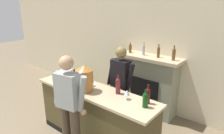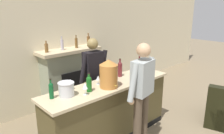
{
  "view_description": "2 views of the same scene",
  "coord_description": "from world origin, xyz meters",
  "px_view_note": "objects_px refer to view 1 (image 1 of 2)",
  "views": [
    {
      "loc": [
        2.09,
        0.46,
        2.46
      ],
      "look_at": [
        -0.08,
        3.11,
        1.37
      ],
      "focal_mm": 32.0,
      "sensor_mm": 36.0,
      "label": 1
    },
    {
      "loc": [
        -2.51,
        0.18,
        2.3
      ],
      "look_at": [
        -0.01,
        2.87,
        1.25
      ],
      "focal_mm": 35.0,
      "sensor_mm": 36.0,
      "label": 2
    }
  ],
  "objects_px": {
    "copper_dispenser": "(85,78)",
    "wine_bottle_cabernet_heavy": "(63,70)",
    "ice_bucket_steel": "(67,74)",
    "wine_bottle_rose_blush": "(145,99)",
    "fireplace_stone": "(149,84)",
    "wine_bottle_burgundy_dark": "(75,78)",
    "person_bartender": "(120,86)",
    "wine_glass_back_row": "(127,93)",
    "wine_bottle_port_short": "(118,85)",
    "wine_glass_front_left": "(92,81)",
    "wine_glass_mid_counter": "(68,77)",
    "potted_plant_corner": "(76,79)",
    "wine_bottle_merlot_tall": "(148,95)",
    "person_customer": "(70,107)",
    "wine_glass_front_right": "(80,73)"
  },
  "relations": [
    {
      "from": "wine_bottle_burgundy_dark",
      "to": "wine_glass_back_row",
      "type": "bearing_deg",
      "value": 6.22
    },
    {
      "from": "person_bartender",
      "to": "wine_bottle_burgundy_dark",
      "type": "bearing_deg",
      "value": -132.49
    },
    {
      "from": "wine_glass_mid_counter",
      "to": "wine_glass_front_left",
      "type": "xyz_separation_m",
      "value": [
        0.42,
        0.21,
        -0.03
      ]
    },
    {
      "from": "wine_bottle_cabernet_heavy",
      "to": "wine_bottle_rose_blush",
      "type": "relative_size",
      "value": 1.06
    },
    {
      "from": "copper_dispenser",
      "to": "wine_bottle_cabernet_heavy",
      "type": "xyz_separation_m",
      "value": [
        -0.89,
        0.22,
        -0.1
      ]
    },
    {
      "from": "wine_bottle_port_short",
      "to": "wine_glass_front_left",
      "type": "height_order",
      "value": "wine_bottle_port_short"
    },
    {
      "from": "wine_bottle_rose_blush",
      "to": "wine_glass_mid_counter",
      "type": "xyz_separation_m",
      "value": [
        -1.57,
        -0.14,
        0.01
      ]
    },
    {
      "from": "ice_bucket_steel",
      "to": "wine_bottle_burgundy_dark",
      "type": "xyz_separation_m",
      "value": [
        0.34,
        -0.09,
        0.03
      ]
    },
    {
      "from": "person_bartender",
      "to": "wine_bottle_burgundy_dark",
      "type": "distance_m",
      "value": 0.89
    },
    {
      "from": "wine_bottle_rose_blush",
      "to": "wine_bottle_merlot_tall",
      "type": "bearing_deg",
      "value": 104.7
    },
    {
      "from": "fireplace_stone",
      "to": "wine_bottle_port_short",
      "type": "relative_size",
      "value": 4.91
    },
    {
      "from": "person_bartender",
      "to": "wine_glass_front_right",
      "type": "bearing_deg",
      "value": -153.14
    },
    {
      "from": "ice_bucket_steel",
      "to": "wine_bottle_rose_blush",
      "type": "height_order",
      "value": "wine_bottle_rose_blush"
    },
    {
      "from": "person_bartender",
      "to": "copper_dispenser",
      "type": "bearing_deg",
      "value": -108.96
    },
    {
      "from": "copper_dispenser",
      "to": "wine_glass_back_row",
      "type": "relative_size",
      "value": 2.88
    },
    {
      "from": "wine_glass_mid_counter",
      "to": "wine_glass_front_right",
      "type": "xyz_separation_m",
      "value": [
        -0.04,
        0.32,
        -0.01
      ]
    },
    {
      "from": "wine_bottle_cabernet_heavy",
      "to": "wine_glass_front_right",
      "type": "xyz_separation_m",
      "value": [
        0.39,
        0.11,
        -0.01
      ]
    },
    {
      "from": "wine_bottle_rose_blush",
      "to": "wine_bottle_burgundy_dark",
      "type": "distance_m",
      "value": 1.45
    },
    {
      "from": "person_customer",
      "to": "copper_dispenser",
      "type": "height_order",
      "value": "person_customer"
    },
    {
      "from": "wine_bottle_rose_blush",
      "to": "wine_glass_front_left",
      "type": "height_order",
      "value": "wine_bottle_rose_blush"
    },
    {
      "from": "person_bartender",
      "to": "wine_bottle_port_short",
      "type": "bearing_deg",
      "value": -57.78
    },
    {
      "from": "person_customer",
      "to": "wine_bottle_rose_blush",
      "type": "distance_m",
      "value": 1.13
    },
    {
      "from": "wine_bottle_cabernet_heavy",
      "to": "wine_glass_back_row",
      "type": "distance_m",
      "value": 1.65
    },
    {
      "from": "person_bartender",
      "to": "wine_glass_back_row",
      "type": "relative_size",
      "value": 10.71
    },
    {
      "from": "wine_bottle_merlot_tall",
      "to": "wine_glass_back_row",
      "type": "bearing_deg",
      "value": -164.25
    },
    {
      "from": "wine_bottle_rose_blush",
      "to": "wine_bottle_burgundy_dark",
      "type": "xyz_separation_m",
      "value": [
        -1.45,
        -0.08,
        0.01
      ]
    },
    {
      "from": "wine_glass_mid_counter",
      "to": "wine_bottle_burgundy_dark",
      "type": "bearing_deg",
      "value": 27.0
    },
    {
      "from": "person_customer",
      "to": "wine_glass_front_left",
      "type": "height_order",
      "value": "person_customer"
    },
    {
      "from": "fireplace_stone",
      "to": "wine_glass_front_right",
      "type": "height_order",
      "value": "fireplace_stone"
    },
    {
      "from": "fireplace_stone",
      "to": "ice_bucket_steel",
      "type": "xyz_separation_m",
      "value": [
        -1.02,
        -1.53,
        0.43
      ]
    },
    {
      "from": "ice_bucket_steel",
      "to": "wine_glass_back_row",
      "type": "distance_m",
      "value": 1.45
    },
    {
      "from": "fireplace_stone",
      "to": "wine_glass_front_left",
      "type": "height_order",
      "value": "fireplace_stone"
    },
    {
      "from": "wine_bottle_cabernet_heavy",
      "to": "wine_bottle_burgundy_dark",
      "type": "distance_m",
      "value": 0.57
    },
    {
      "from": "person_customer",
      "to": "wine_glass_back_row",
      "type": "bearing_deg",
      "value": 51.84
    },
    {
      "from": "potted_plant_corner",
      "to": "ice_bucket_steel",
      "type": "distance_m",
      "value": 2.04
    },
    {
      "from": "person_customer",
      "to": "wine_glass_mid_counter",
      "type": "distance_m",
      "value": 0.86
    },
    {
      "from": "ice_bucket_steel",
      "to": "wine_bottle_port_short",
      "type": "relative_size",
      "value": 0.7
    },
    {
      "from": "wine_bottle_merlot_tall",
      "to": "wine_glass_mid_counter",
      "type": "height_order",
      "value": "wine_bottle_merlot_tall"
    },
    {
      "from": "wine_bottle_cabernet_heavy",
      "to": "wine_bottle_port_short",
      "type": "height_order",
      "value": "wine_bottle_port_short"
    },
    {
      "from": "wine_bottle_rose_blush",
      "to": "fireplace_stone",
      "type": "bearing_deg",
      "value": 116.98
    },
    {
      "from": "fireplace_stone",
      "to": "person_bartender",
      "type": "distance_m",
      "value": 1.01
    },
    {
      "from": "potted_plant_corner",
      "to": "wine_bottle_cabernet_heavy",
      "type": "xyz_separation_m",
      "value": [
        1.13,
        -1.25,
        0.85
      ]
    },
    {
      "from": "potted_plant_corner",
      "to": "wine_glass_back_row",
      "type": "xyz_separation_m",
      "value": [
        2.78,
        -1.28,
        0.84
      ]
    },
    {
      "from": "wine_bottle_merlot_tall",
      "to": "wine_bottle_burgundy_dark",
      "type": "distance_m",
      "value": 1.43
    },
    {
      "from": "fireplace_stone",
      "to": "wine_glass_mid_counter",
      "type": "bearing_deg",
      "value": -115.21
    },
    {
      "from": "wine_bottle_cabernet_heavy",
      "to": "wine_bottle_burgundy_dark",
      "type": "height_order",
      "value": "same"
    },
    {
      "from": "wine_glass_front_left",
      "to": "copper_dispenser",
      "type": "bearing_deg",
      "value": -79.92
    },
    {
      "from": "wine_bottle_cabernet_heavy",
      "to": "wine_glass_front_left",
      "type": "bearing_deg",
      "value": -0.27
    },
    {
      "from": "copper_dispenser",
      "to": "wine_glass_back_row",
      "type": "bearing_deg",
      "value": 13.85
    },
    {
      "from": "copper_dispenser",
      "to": "wine_bottle_rose_blush",
      "type": "relative_size",
      "value": 1.65
    }
  ]
}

